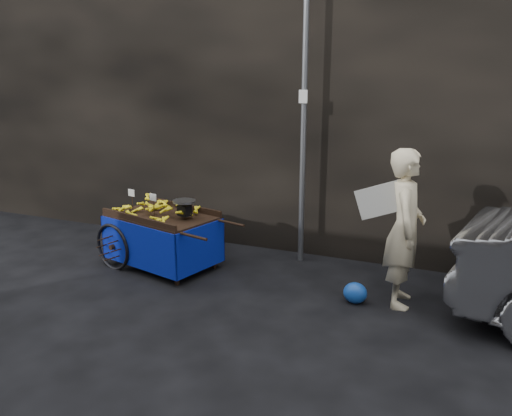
% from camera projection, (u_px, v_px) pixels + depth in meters
% --- Properties ---
extents(ground, '(80.00, 80.00, 0.00)m').
position_uv_depth(ground, '(247.00, 290.00, 6.43)').
color(ground, black).
rests_on(ground, ground).
extents(building_wall, '(13.50, 2.00, 5.00)m').
position_uv_depth(building_wall, '(334.00, 87.00, 7.97)').
color(building_wall, black).
rests_on(building_wall, ground).
extents(street_pole, '(0.12, 0.10, 4.00)m').
position_uv_depth(street_pole, '(304.00, 125.00, 6.97)').
color(street_pole, slate).
rests_on(street_pole, ground).
extents(banana_cart, '(2.21, 1.38, 1.11)m').
position_uv_depth(banana_cart, '(160.00, 220.00, 7.10)').
color(banana_cart, black).
rests_on(banana_cart, ground).
extents(vendor, '(0.86, 0.74, 1.88)m').
position_uv_depth(vendor, '(405.00, 228.00, 5.83)').
color(vendor, beige).
rests_on(vendor, ground).
extents(plastic_bag, '(0.29, 0.23, 0.26)m').
position_uv_depth(plastic_bag, '(355.00, 293.00, 6.02)').
color(plastic_bag, '#174AB2').
rests_on(plastic_bag, ground).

